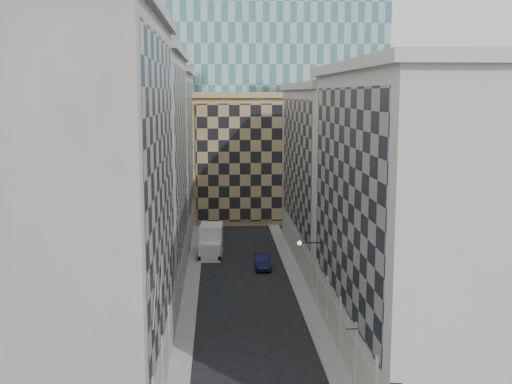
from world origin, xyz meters
name	(u,v)px	position (x,y,z in m)	size (l,w,h in m)	color
sidewalk_west	(190,294)	(-5.25, 30.00, 0.07)	(1.50, 100.00, 0.15)	gray
sidewalk_east	(302,292)	(5.25, 30.00, 0.07)	(1.50, 100.00, 0.15)	gray
bldg_left_a	(82,205)	(-10.88, 11.00, 11.82)	(10.80, 22.80, 23.70)	gray
bldg_left_b	(130,171)	(-10.88, 33.00, 11.32)	(10.80, 22.80, 22.70)	gray
bldg_left_c	(153,154)	(-10.88, 55.00, 10.83)	(10.80, 22.80, 21.70)	gray
bldg_right_a	(412,214)	(10.88, 15.00, 10.32)	(10.80, 26.80, 20.70)	#BDB7AD
bldg_right_b	(339,173)	(10.89, 42.00, 9.85)	(10.80, 28.80, 19.70)	#BDB7AD
tan_block	(248,155)	(2.00, 67.90, 9.44)	(16.80, 14.80, 18.80)	#A18655
church_tower	(232,43)	(0.00, 82.00, 26.95)	(7.20, 7.20, 51.50)	#2E2723
flagpoles_left	(158,289)	(-5.90, 6.00, 8.00)	(0.10, 6.33, 2.33)	gray
bracket_lamp	(302,243)	(4.38, 24.00, 6.20)	(1.98, 0.36, 0.36)	black
box_truck	(211,243)	(-3.42, 44.61, 1.51)	(2.88, 6.43, 3.46)	silver
dark_car	(262,262)	(2.10, 38.65, 0.75)	(1.58, 4.52, 1.49)	#10123C
shop_sign	(341,334)	(4.97, 9.42, 3.84)	(1.11, 0.65, 0.72)	black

